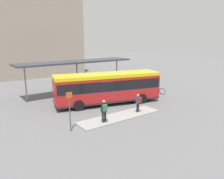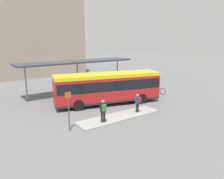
{
  "view_description": "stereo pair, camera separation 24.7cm",
  "coord_description": "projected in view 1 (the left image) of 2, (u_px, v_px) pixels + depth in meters",
  "views": [
    {
      "loc": [
        -11.91,
        -16.99,
        6.31
      ],
      "look_at": [
        0.51,
        0.0,
        1.35
      ],
      "focal_mm": 35.0,
      "sensor_mm": 36.0,
      "label": 1
    },
    {
      "loc": [
        -11.71,
        -17.14,
        6.31
      ],
      "look_at": [
        0.51,
        0.0,
        1.35
      ],
      "focal_mm": 35.0,
      "sensor_mm": 36.0,
      "label": 2
    }
  ],
  "objects": [
    {
      "name": "ground_plane",
      "position": [
        108.0,
        103.0,
        21.64
      ],
      "size": [
        120.0,
        120.0,
        0.0
      ],
      "primitive_type": "plane",
      "color": "slate"
    },
    {
      "name": "curb_island",
      "position": [
        120.0,
        117.0,
        17.83
      ],
      "size": [
        7.32,
        1.8,
        0.12
      ],
      "color": "#9E9E99",
      "rests_on": "ground_plane"
    },
    {
      "name": "city_bus",
      "position": [
        108.0,
        86.0,
        21.24
      ],
      "size": [
        10.52,
        5.03,
        3.01
      ],
      "rotation": [
        0.0,
        0.0,
        -0.26
      ],
      "color": "red",
      "rests_on": "ground_plane"
    },
    {
      "name": "pedestrian_waiting",
      "position": [
        138.0,
        102.0,
        18.56
      ],
      "size": [
        0.45,
        0.49,
        1.59
      ],
      "rotation": [
        0.0,
        0.0,
        1.89
      ],
      "color": "#232328",
      "rests_on": "curb_island"
    },
    {
      "name": "pedestrian_companion",
      "position": [
        104.0,
        110.0,
        16.22
      ],
      "size": [
        0.47,
        0.51,
        1.74
      ],
      "rotation": [
        0.0,
        0.0,
        1.33
      ],
      "color": "#232328",
      "rests_on": "curb_island"
    },
    {
      "name": "bicycle_black",
      "position": [
        158.0,
        90.0,
        25.41
      ],
      "size": [
        0.48,
        1.74,
        0.76
      ],
      "rotation": [
        0.0,
        0.0,
        -1.4
      ],
      "color": "black",
      "rests_on": "ground_plane"
    },
    {
      "name": "bicycle_white",
      "position": [
        154.0,
        89.0,
        26.2
      ],
      "size": [
        0.48,
        1.56,
        0.68
      ],
      "rotation": [
        0.0,
        0.0,
        1.49
      ],
      "color": "black",
      "rests_on": "ground_plane"
    },
    {
      "name": "bicycle_orange",
      "position": [
        150.0,
        88.0,
        26.88
      ],
      "size": [
        0.48,
        1.71,
        0.74
      ],
      "rotation": [
        0.0,
        0.0,
        1.67
      ],
      "color": "black",
      "rests_on": "ground_plane"
    },
    {
      "name": "station_shelter",
      "position": [
        77.0,
        62.0,
        25.03
      ],
      "size": [
        13.68,
        2.81,
        3.77
      ],
      "color": "#383D47",
      "rests_on": "ground_plane"
    },
    {
      "name": "potted_planter_near_shelter",
      "position": [
        130.0,
        85.0,
        26.88
      ],
      "size": [
        0.92,
        0.92,
        1.4
      ],
      "color": "slate",
      "rests_on": "ground_plane"
    },
    {
      "name": "platform_sign",
      "position": [
        70.0,
        110.0,
        14.83
      ],
      "size": [
        0.44,
        0.08,
        2.8
      ],
      "color": "#4C4C51",
      "rests_on": "ground_plane"
    },
    {
      "name": "station_building",
      "position": [
        19.0,
        38.0,
        39.53
      ],
      "size": [
        18.24,
        15.7,
        12.6
      ],
      "color": "gray",
      "rests_on": "ground_plane"
    }
  ]
}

